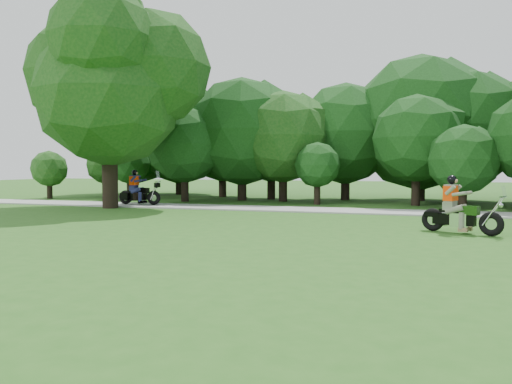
# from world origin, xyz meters

# --- Properties ---
(ground) EXTENTS (100.00, 100.00, 0.00)m
(ground) POSITION_xyz_m (0.00, 0.00, 0.00)
(ground) COLOR #275819
(ground) RESTS_ON ground
(walkway) EXTENTS (60.00, 2.20, 0.06)m
(walkway) POSITION_xyz_m (0.00, 8.00, 0.03)
(walkway) COLOR gray
(walkway) RESTS_ON ground
(tree_line) EXTENTS (39.28, 11.68, 7.79)m
(tree_line) POSITION_xyz_m (1.09, 14.88, 3.68)
(tree_line) COLOR black
(tree_line) RESTS_ON ground
(big_tree_west) EXTENTS (8.64, 6.56, 9.96)m
(big_tree_west) POSITION_xyz_m (-10.54, 6.85, 5.76)
(big_tree_west) COLOR black
(big_tree_west) RESTS_ON ground
(chopper_motorcycle) EXTENTS (2.16, 1.28, 1.61)m
(chopper_motorcycle) POSITION_xyz_m (3.49, 2.33, 0.59)
(chopper_motorcycle) COLOR black
(chopper_motorcycle) RESTS_ON ground
(touring_motorcycle) EXTENTS (2.14, 0.62, 1.63)m
(touring_motorcycle) POSITION_xyz_m (-10.01, 7.91, 0.65)
(touring_motorcycle) COLOR black
(touring_motorcycle) RESTS_ON walkway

